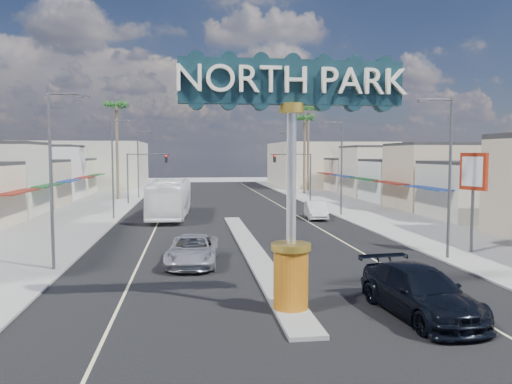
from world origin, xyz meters
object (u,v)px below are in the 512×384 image
object	(u,v)px
traffic_signal_right	(296,168)
streetlight_l_far	(139,160)
traffic_signal_left	(143,168)
streetlight_r_near	(447,170)
streetlight_l_near	(54,171)
suv_left	(193,250)
bank_pylon_sign	(473,177)
streetlight_r_far	(293,160)
palm_right_far	(308,113)
car_parked_left	(166,208)
suv_right	(420,292)
city_bus	(170,198)
car_parked_right	(316,210)
palm_right_mid	(305,122)
gateway_sign	(292,154)
streetlight_r_mid	(340,163)
streetlight_l_mid	(114,164)
palm_left_far	(116,110)

from	to	relation	value
traffic_signal_right	streetlight_l_far	xyz separation A→B (m)	(-19.62, 8.01, 0.79)
traffic_signal_left	streetlight_l_far	bearing A→B (deg)	98.86
traffic_signal_left	streetlight_r_near	world-z (taller)	streetlight_r_near
traffic_signal_left	streetlight_l_near	size ratio (longest dim) A/B	0.67
suv_left	bank_pylon_sign	bearing A→B (deg)	8.27
streetlight_r_far	traffic_signal_right	bearing A→B (deg)	-98.86
streetlight_l_near	palm_right_far	bearing A→B (deg)	63.94
car_parked_left	palm_right_far	bearing A→B (deg)	63.04
traffic_signal_left	suv_right	bearing A→B (deg)	-72.21
palm_right_far	car_parked_left	world-z (taller)	palm_right_far
streetlight_r_near	city_bus	size ratio (longest dim) A/B	0.70
car_parked_right	traffic_signal_left	bearing A→B (deg)	143.29
streetlight_r_near	palm_right_mid	distance (m)	46.40
gateway_sign	city_bus	bearing A→B (deg)	100.81
gateway_sign	car_parked_left	distance (m)	30.61
streetlight_l_far	palm_right_mid	bearing A→B (deg)	9.69
traffic_signal_left	streetlight_r_near	xyz separation A→B (m)	(19.62, -33.99, 0.79)
streetlight_l_near	streetlight_r_mid	distance (m)	28.90
car_parked_right	bank_pylon_sign	xyz separation A→B (m)	(5.19, -16.82, 3.77)
bank_pylon_sign	streetlight_r_far	bearing A→B (deg)	74.68
traffic_signal_right	suv_left	bearing A→B (deg)	-110.95
streetlight_r_near	palm_right_mid	world-z (taller)	palm_right_mid
city_bus	palm_right_mid	bearing A→B (deg)	56.64
streetlight_r_near	car_parked_left	bearing A→B (deg)	127.27
traffic_signal_left	traffic_signal_right	xyz separation A→B (m)	(18.37, 0.00, 0.00)
traffic_signal_right	streetlight_r_mid	bearing A→B (deg)	-84.90
traffic_signal_right	streetlight_l_mid	xyz separation A→B (m)	(-19.62, -13.99, 0.79)
suv_right	gateway_sign	bearing A→B (deg)	161.99
streetlight_l_mid	suv_right	xyz separation A→B (m)	(15.05, -29.02, -4.18)
streetlight_l_mid	palm_left_far	distance (m)	21.16
gateway_sign	palm_right_mid	xyz separation A→B (m)	(13.00, 54.02, 4.67)
palm_left_far	suv_left	size ratio (longest dim) A/B	2.34
streetlight_l_far	palm_left_far	bearing A→B (deg)	-142.08
car_parked_left	suv_right	bearing A→B (deg)	-63.27
traffic_signal_left	suv_right	xyz separation A→B (m)	(13.80, -43.01, -3.39)
streetlight_r_far	streetlight_l_near	bearing A→B (deg)	-116.42
traffic_signal_left	car_parked_left	distance (m)	13.27
palm_left_far	suv_left	distance (m)	41.92
gateway_sign	streetlight_l_near	xyz separation A→B (m)	(-10.43, 8.02, -0.86)
streetlight_l_far	palm_right_mid	size ratio (longest dim) A/B	0.74
streetlight_r_near	streetlight_r_mid	distance (m)	20.00
palm_right_mid	traffic_signal_right	bearing A→B (deg)	-107.63
streetlight_l_near	suv_right	distance (m)	18.03
streetlight_r_far	palm_left_far	xyz separation A→B (m)	(-23.43, -2.00, 6.43)
palm_right_mid	palm_right_far	xyz separation A→B (m)	(2.00, 6.00, 1.78)
traffic_signal_left	traffic_signal_right	size ratio (longest dim) A/B	1.00
suv_right	streetlight_r_near	bearing A→B (deg)	51.35
traffic_signal_left	streetlight_r_mid	distance (m)	24.11
streetlight_l_mid	car_parked_right	world-z (taller)	streetlight_l_mid
palm_right_mid	streetlight_r_near	bearing A→B (deg)	-93.19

